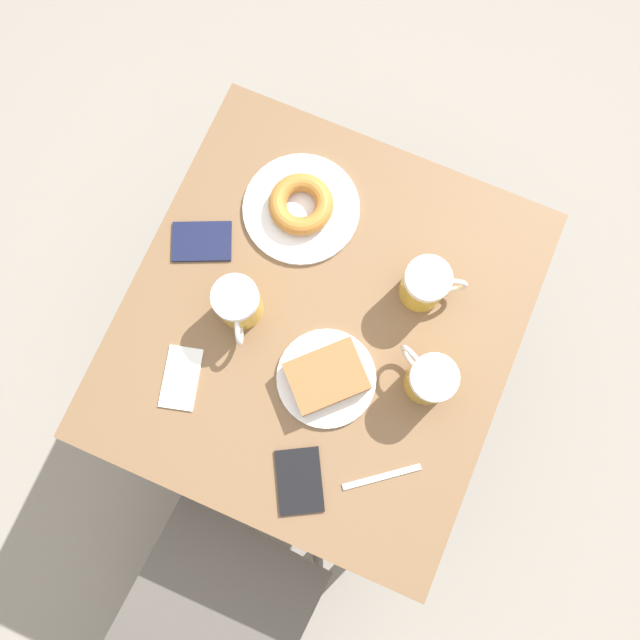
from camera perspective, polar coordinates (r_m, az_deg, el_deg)
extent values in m
plane|color=gray|center=(2.01, 0.00, -4.21)|extent=(8.00, 8.00, 0.00)
cube|color=brown|center=(1.31, 0.00, -0.30)|extent=(0.80, 0.86, 0.03)
cylinder|color=black|center=(1.78, 15.80, 4.24)|extent=(0.04, 0.04, 0.69)
cylinder|color=black|center=(1.82, -5.75, 13.00)|extent=(0.04, 0.04, 0.69)
cylinder|color=black|center=(1.68, 6.47, -19.78)|extent=(0.04, 0.04, 0.69)
cylinder|color=black|center=(1.72, -16.59, -9.69)|extent=(0.04, 0.04, 0.69)
cube|color=#514C47|center=(1.61, -9.49, -24.88)|extent=(0.43, 0.43, 0.02)
cylinder|color=#514C47|center=(1.80, -0.20, -21.13)|extent=(0.03, 0.03, 0.44)
cylinder|color=#514C47|center=(1.81, -10.48, -15.81)|extent=(0.03, 0.03, 0.44)
cylinder|color=#514C47|center=(1.90, -16.10, -24.91)|extent=(0.03, 0.03, 0.44)
cylinder|color=silver|center=(1.28, 0.58, -5.34)|extent=(0.20, 0.20, 0.01)
cube|color=brown|center=(1.25, 0.59, -5.21)|extent=(0.18, 0.18, 0.04)
cylinder|color=silver|center=(1.37, -1.72, 10.14)|extent=(0.25, 0.25, 0.01)
torus|color=#B2702D|center=(1.34, -1.75, 10.52)|extent=(0.14, 0.14, 0.04)
cylinder|color=gold|center=(1.27, -7.44, 1.46)|extent=(0.09, 0.09, 0.09)
cylinder|color=white|center=(1.22, -7.77, 2.05)|extent=(0.09, 0.09, 0.02)
torus|color=silver|center=(1.25, -7.42, -0.70)|extent=(0.04, 0.07, 0.07)
cylinder|color=gold|center=(1.25, 9.96, -5.48)|extent=(0.09, 0.09, 0.09)
cylinder|color=white|center=(1.20, 10.41, -5.20)|extent=(0.09, 0.09, 0.02)
torus|color=silver|center=(1.24, 8.54, -3.63)|extent=(0.07, 0.04, 0.07)
cylinder|color=gold|center=(1.29, 9.45, 3.11)|extent=(0.09, 0.09, 0.09)
cylinder|color=white|center=(1.23, 9.87, 3.76)|extent=(0.09, 0.09, 0.02)
torus|color=silver|center=(1.29, 11.76, 3.13)|extent=(0.07, 0.04, 0.07)
cube|color=white|center=(1.31, -12.58, -5.18)|extent=(0.10, 0.14, 0.00)
cube|color=silver|center=(1.28, 5.66, -14.08)|extent=(0.13, 0.11, 0.00)
cube|color=black|center=(1.27, -1.88, -14.48)|extent=(0.14, 0.15, 0.01)
cube|color=#141938|center=(1.36, -10.76, 7.08)|extent=(0.15, 0.13, 0.01)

